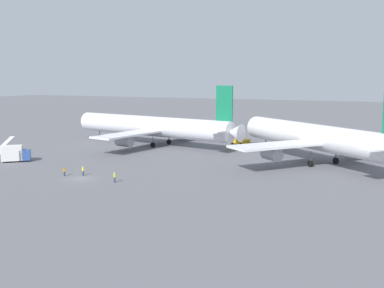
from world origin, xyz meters
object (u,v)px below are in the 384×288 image
Objects in this scene: gse_stair_truck_yellow at (7,150)px; gse_catering_truck_tall at (15,154)px; airliner_being_pushed at (315,137)px; ground_crew_wing_walker_right at (83,171)px; ground_crew_marshaller_foreground at (115,177)px; pushback_tug at (240,140)px; ground_crew_ramp_agent_by_cones at (64,171)px; airliner_at_gate_left at (152,127)px.

gse_stair_truck_yellow is 0.79× the size of gse_catering_truck_tall.
gse_catering_truck_tall is at bearing -156.84° from airliner_being_pushed.
gse_stair_truck_yellow is 32.90m from ground_crew_wing_walker_right.
gse_stair_truck_yellow reaches higher than ground_crew_marshaller_foreground.
pushback_tug is (-22.48, 17.96, -4.16)m from airliner_being_pushed.
ground_crew_ramp_agent_by_cones is (-11.13, 0.25, -0.02)m from ground_crew_marshaller_foreground.
ground_crew_wing_walker_right is at bearing -13.05° from gse_catering_truck_tall.
airliner_at_gate_left reaches higher than gse_catering_truck_tall.
ground_crew_ramp_agent_by_cones is (-16.90, -49.81, -0.39)m from pushback_tug.
pushback_tug is 4.63× the size of ground_crew_wing_walker_right.
gse_stair_truck_yellow is at bearing -131.02° from airliner_at_gate_left.
ground_crew_marshaller_foreground is (15.59, -40.42, -3.99)m from airliner_at_gate_left.
gse_stair_truck_yellow is 41.40m from ground_crew_marshaller_foreground.
pushback_tug is at bearing 73.68° from ground_crew_wing_walker_right.
pushback_tug is 58.13m from gse_stair_truck_yellow.
airliner_at_gate_left is 40.62m from ground_crew_ramp_agent_by_cones.
gse_catering_truck_tall is 3.46× the size of ground_crew_wing_walker_right.
airliner_being_pushed reaches higher than gse_catering_truck_tall.
ground_crew_wing_walker_right is 1.01× the size of ground_crew_ramp_agent_by_cones.
ground_crew_wing_walker_right is at bearing -106.32° from pushback_tug.
ground_crew_wing_walker_right is 8.54m from ground_crew_marshaller_foreground.
gse_stair_truck_yellow reaches higher than ground_crew_wing_walker_right.
gse_catering_truck_tall is 31.05m from ground_crew_marshaller_foreground.
airliner_at_gate_left is 11.50× the size of gse_stair_truck_yellow.
airliner_being_pushed is (43.83, -8.33, 0.54)m from airliner_at_gate_left.
airliner_being_pushed is at bearing 38.97° from ground_crew_ramp_agent_by_cones.
pushback_tug is 52.60m from ground_crew_ramp_agent_by_cones.
gse_catering_truck_tall reaches higher than pushback_tug.
ground_crew_ramp_agent_by_cones is at bearing -141.03° from airliner_being_pushed.
gse_stair_truck_yellow is 10.94m from gse_catering_truck_tall.
gse_catering_truck_tall is (-58.46, -25.01, -3.70)m from airliner_being_pushed.
airliner_being_pushed is 63.69m from gse_catering_truck_tall.
pushback_tug is at bearing 39.28° from gse_stair_truck_yellow.
ground_crew_ramp_agent_by_cones is at bearing -19.71° from gse_catering_truck_tall.
ground_crew_wing_walker_right is (-14.07, -48.05, -0.39)m from pushback_tug.
gse_catering_truck_tall is (9.01, -6.17, 0.73)m from gse_stair_truck_yellow.
airliner_at_gate_left is at bearing 100.74° from ground_crew_wing_walker_right.
airliner_at_gate_left reaches higher than ground_crew_wing_walker_right.
airliner_at_gate_left reaches higher than ground_crew_marshaller_foreground.
gse_catering_truck_tall is 20.29m from ground_crew_ramp_agent_by_cones.
ground_crew_marshaller_foreground is (30.22, -7.08, -0.84)m from gse_catering_truck_tall.
ground_crew_ramp_agent_by_cones is at bearing -24.84° from gse_stair_truck_yellow.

